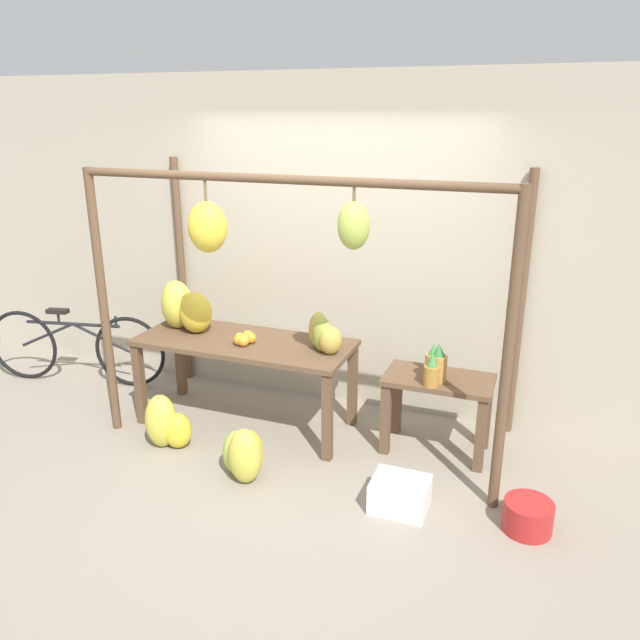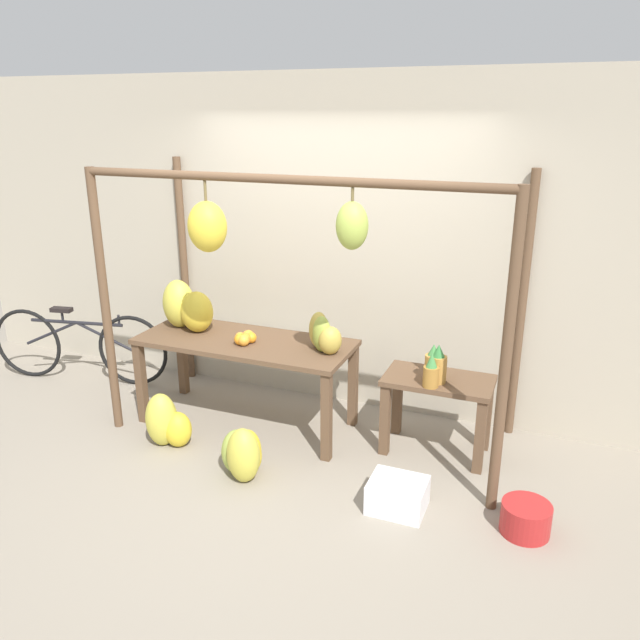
{
  "view_description": "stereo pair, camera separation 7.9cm",
  "coord_description": "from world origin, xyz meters",
  "px_view_note": "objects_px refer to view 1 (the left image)",
  "views": [
    {
      "loc": [
        1.7,
        -3.52,
        2.5
      ],
      "look_at": [
        0.11,
        0.65,
        0.99
      ],
      "focal_mm": 35.0,
      "sensor_mm": 36.0,
      "label": 1
    },
    {
      "loc": [
        1.77,
        -3.49,
        2.5
      ],
      "look_at": [
        0.11,
        0.65,
        0.99
      ],
      "focal_mm": 35.0,
      "sensor_mm": 36.0,
      "label": 2
    }
  ],
  "objects_px": {
    "banana_pile_ground_right": "(244,454)",
    "parked_bicycle": "(76,347)",
    "papaya_pile": "(323,335)",
    "fruit_crate_white": "(400,494)",
    "banana_pile_on_table": "(185,308)",
    "pineapple_cluster": "(435,366)",
    "orange_pile": "(245,339)",
    "blue_bucket": "(528,516)",
    "banana_pile_ground_left": "(167,424)"
  },
  "relations": [
    {
      "from": "banana_pile_ground_right",
      "to": "parked_bicycle",
      "type": "xyz_separation_m",
      "value": [
        -2.25,
        0.9,
        0.19
      ]
    },
    {
      "from": "parked_bicycle",
      "to": "banana_pile_ground_right",
      "type": "bearing_deg",
      "value": -21.7
    },
    {
      "from": "banana_pile_ground_right",
      "to": "papaya_pile",
      "type": "distance_m",
      "value": 1.06
    },
    {
      "from": "papaya_pile",
      "to": "fruit_crate_white",
      "type": "bearing_deg",
      "value": -41.46
    },
    {
      "from": "banana_pile_on_table",
      "to": "papaya_pile",
      "type": "bearing_deg",
      "value": -2.09
    },
    {
      "from": "pineapple_cluster",
      "to": "orange_pile",
      "type": "bearing_deg",
      "value": -175.65
    },
    {
      "from": "pineapple_cluster",
      "to": "banana_pile_ground_right",
      "type": "distance_m",
      "value": 1.51
    },
    {
      "from": "blue_bucket",
      "to": "parked_bicycle",
      "type": "height_order",
      "value": "parked_bicycle"
    },
    {
      "from": "parked_bicycle",
      "to": "banana_pile_ground_left",
      "type": "bearing_deg",
      "value": -26.15
    },
    {
      "from": "banana_pile_on_table",
      "to": "pineapple_cluster",
      "type": "distance_m",
      "value": 2.11
    },
    {
      "from": "banana_pile_on_table",
      "to": "parked_bicycle",
      "type": "relative_size",
      "value": 0.33
    },
    {
      "from": "papaya_pile",
      "to": "banana_pile_ground_right",
      "type": "bearing_deg",
      "value": -113.34
    },
    {
      "from": "parked_bicycle",
      "to": "papaya_pile",
      "type": "relative_size",
      "value": 4.87
    },
    {
      "from": "banana_pile_ground_right",
      "to": "parked_bicycle",
      "type": "relative_size",
      "value": 0.23
    },
    {
      "from": "pineapple_cluster",
      "to": "banana_pile_ground_right",
      "type": "height_order",
      "value": "pineapple_cluster"
    },
    {
      "from": "blue_bucket",
      "to": "parked_bicycle",
      "type": "distance_m",
      "value": 4.27
    },
    {
      "from": "pineapple_cluster",
      "to": "blue_bucket",
      "type": "xyz_separation_m",
      "value": [
        0.75,
        -0.68,
        -0.63
      ]
    },
    {
      "from": "banana_pile_ground_right",
      "to": "orange_pile",
      "type": "bearing_deg",
      "value": 115.33
    },
    {
      "from": "banana_pile_ground_right",
      "to": "blue_bucket",
      "type": "relative_size",
      "value": 1.33
    },
    {
      "from": "banana_pile_on_table",
      "to": "pineapple_cluster",
      "type": "xyz_separation_m",
      "value": [
        2.1,
        -0.02,
        -0.2
      ]
    },
    {
      "from": "orange_pile",
      "to": "fruit_crate_white",
      "type": "distance_m",
      "value": 1.71
    },
    {
      "from": "orange_pile",
      "to": "parked_bicycle",
      "type": "relative_size",
      "value": 0.11
    },
    {
      "from": "banana_pile_ground_left",
      "to": "parked_bicycle",
      "type": "distance_m",
      "value": 1.68
    },
    {
      "from": "orange_pile",
      "to": "pineapple_cluster",
      "type": "relative_size",
      "value": 0.66
    },
    {
      "from": "banana_pile_on_table",
      "to": "pineapple_cluster",
      "type": "bearing_deg",
      "value": -0.43
    },
    {
      "from": "orange_pile",
      "to": "banana_pile_ground_right",
      "type": "xyz_separation_m",
      "value": [
        0.31,
        -0.65,
        -0.61
      ]
    },
    {
      "from": "fruit_crate_white",
      "to": "blue_bucket",
      "type": "height_order",
      "value": "fruit_crate_white"
    },
    {
      "from": "banana_pile_ground_right",
      "to": "papaya_pile",
      "type": "bearing_deg",
      "value": 66.66
    },
    {
      "from": "pineapple_cluster",
      "to": "blue_bucket",
      "type": "bearing_deg",
      "value": -42.48
    },
    {
      "from": "fruit_crate_white",
      "to": "banana_pile_ground_left",
      "type": "bearing_deg",
      "value": 175.82
    },
    {
      "from": "banana_pile_ground_left",
      "to": "papaya_pile",
      "type": "height_order",
      "value": "papaya_pile"
    },
    {
      "from": "blue_bucket",
      "to": "pineapple_cluster",
      "type": "bearing_deg",
      "value": 137.52
    },
    {
      "from": "banana_pile_on_table",
      "to": "fruit_crate_white",
      "type": "distance_m",
      "value": 2.34
    },
    {
      "from": "fruit_crate_white",
      "to": "papaya_pile",
      "type": "bearing_deg",
      "value": 138.54
    },
    {
      "from": "orange_pile",
      "to": "fruit_crate_white",
      "type": "xyz_separation_m",
      "value": [
        1.44,
        -0.63,
        -0.68
      ]
    },
    {
      "from": "orange_pile",
      "to": "papaya_pile",
      "type": "distance_m",
      "value": 0.64
    },
    {
      "from": "banana_pile_ground_right",
      "to": "fruit_crate_white",
      "type": "xyz_separation_m",
      "value": [
        1.13,
        0.02,
        -0.07
      ]
    },
    {
      "from": "banana_pile_on_table",
      "to": "blue_bucket",
      "type": "distance_m",
      "value": 3.05
    },
    {
      "from": "parked_bicycle",
      "to": "papaya_pile",
      "type": "bearing_deg",
      "value": -3.52
    },
    {
      "from": "fruit_crate_white",
      "to": "papaya_pile",
      "type": "relative_size",
      "value": 1.02
    },
    {
      "from": "banana_pile_ground_right",
      "to": "banana_pile_ground_left",
      "type": "bearing_deg",
      "value": 167.99
    },
    {
      "from": "pineapple_cluster",
      "to": "fruit_crate_white",
      "type": "distance_m",
      "value": 0.97
    },
    {
      "from": "banana_pile_on_table",
      "to": "banana_pile_ground_left",
      "type": "relative_size",
      "value": 1.33
    },
    {
      "from": "fruit_crate_white",
      "to": "papaya_pile",
      "type": "height_order",
      "value": "papaya_pile"
    },
    {
      "from": "pineapple_cluster",
      "to": "fruit_crate_white",
      "type": "relative_size",
      "value": 0.79
    },
    {
      "from": "orange_pile",
      "to": "banana_pile_ground_right",
      "type": "relative_size",
      "value": 0.47
    },
    {
      "from": "pineapple_cluster",
      "to": "banana_pile_ground_left",
      "type": "height_order",
      "value": "pineapple_cluster"
    },
    {
      "from": "blue_bucket",
      "to": "parked_bicycle",
      "type": "bearing_deg",
      "value": 169.01
    },
    {
      "from": "blue_bucket",
      "to": "papaya_pile",
      "type": "relative_size",
      "value": 0.85
    },
    {
      "from": "papaya_pile",
      "to": "orange_pile",
      "type": "bearing_deg",
      "value": -172.39
    }
  ]
}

